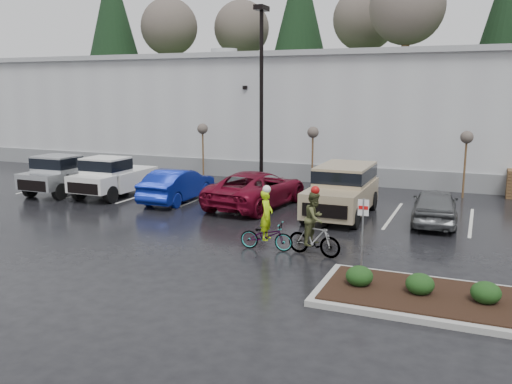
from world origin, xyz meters
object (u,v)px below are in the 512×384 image
at_px(car_blue, 178,185).
at_px(cyclist_hivis, 267,230).
at_px(sapling_west, 203,132).
at_px(sapling_east, 467,141).
at_px(fire_lane_sign, 363,227).
at_px(lamppost, 261,78).
at_px(suv_tan, 341,191).
at_px(car_red, 257,189).
at_px(pickup_silver, 70,173).
at_px(sapling_mid, 313,136).
at_px(cyclist_olive, 314,230).
at_px(pickup_white, 118,175).
at_px(car_grey, 435,206).

distance_m(car_blue, cyclist_hivis, 8.66).
height_order(sapling_west, sapling_east, same).
height_order(fire_lane_sign, car_blue, fire_lane_sign).
bearing_deg(lamppost, suv_tan, -41.89).
bearing_deg(car_red, pickup_silver, 9.11).
xyz_separation_m(lamppost, fire_lane_sign, (7.80, -11.80, -4.28)).
distance_m(lamppost, sapling_mid, 4.00).
bearing_deg(sapling_mid, cyclist_olive, -72.86).
xyz_separation_m(sapling_mid, car_blue, (-4.67, -5.92, -1.97)).
xyz_separation_m(pickup_silver, cyclist_hivis, (12.78, -5.49, -0.31)).
height_order(fire_lane_sign, pickup_white, fire_lane_sign).
xyz_separation_m(suv_tan, cyclist_olive, (0.51, -5.53, -0.22)).
bearing_deg(sapling_east, car_blue, -154.06).
height_order(sapling_mid, car_grey, sapling_mid).
bearing_deg(sapling_mid, fire_lane_sign, -67.51).
bearing_deg(cyclist_hivis, suv_tan, -15.93).
distance_m(sapling_mid, pickup_silver, 12.51).
relative_size(pickup_white, car_blue, 1.13).
relative_size(car_red, cyclist_olive, 2.58).
bearing_deg(sapling_mid, sapling_east, 0.00).
relative_size(fire_lane_sign, car_grey, 0.53).
bearing_deg(suv_tan, lamppost, 138.11).
bearing_deg(pickup_white, cyclist_hivis, -29.87).
relative_size(lamppost, pickup_white, 1.77).
bearing_deg(fire_lane_sign, car_red, 130.46).
relative_size(pickup_silver, car_red, 0.91).
distance_m(lamppost, pickup_white, 8.73).
bearing_deg(car_blue, car_red, -175.84).
height_order(sapling_west, cyclist_olive, sapling_west).
height_order(pickup_white, car_grey, pickup_white).
height_order(sapling_east, cyclist_olive, sapling_east).
bearing_deg(lamppost, cyclist_hivis, -67.05).
relative_size(car_red, car_grey, 1.39).
bearing_deg(sapling_east, pickup_silver, -161.84).
bearing_deg(car_red, car_grey, -174.88).
height_order(fire_lane_sign, cyclist_olive, cyclist_olive).
xyz_separation_m(fire_lane_sign, pickup_silver, (-16.13, 6.79, -0.43)).
bearing_deg(cyclist_olive, lamppost, 39.26).
bearing_deg(sapling_west, suv_tan, -32.03).
height_order(car_blue, car_red, car_red).
relative_size(sapling_east, cyclist_hivis, 1.50).
relative_size(car_grey, cyclist_olive, 1.86).
distance_m(lamppost, sapling_west, 5.07).
bearing_deg(sapling_west, car_red, -44.69).
height_order(pickup_silver, car_blue, pickup_silver).
bearing_deg(car_red, fire_lane_sign, 137.11).
xyz_separation_m(sapling_west, suv_tan, (9.54, -5.97, -1.70)).
height_order(suv_tan, car_grey, suv_tan).
relative_size(car_blue, car_red, 0.81).
relative_size(lamppost, pickup_silver, 1.77).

